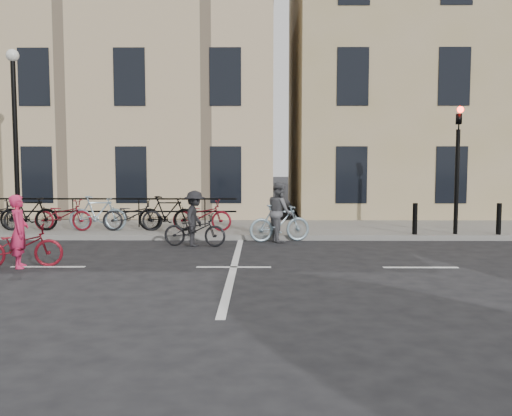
{
  "coord_description": "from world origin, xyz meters",
  "views": [
    {
      "loc": [
        0.6,
        -12.05,
        2.33
      ],
      "look_at": [
        0.46,
        2.04,
        1.1
      ],
      "focal_mm": 40.0,
      "sensor_mm": 36.0,
      "label": 1
    }
  ],
  "objects_px": {
    "traffic_light": "(458,154)",
    "cyclist_pink": "(20,243)",
    "cyclist_dark": "(195,224)",
    "lamp_post": "(15,118)",
    "cyclist_grey": "(280,217)"
  },
  "relations": [
    {
      "from": "traffic_light",
      "to": "cyclist_pink",
      "type": "xyz_separation_m",
      "value": [
        -10.76,
        -4.42,
        -1.91
      ]
    },
    {
      "from": "traffic_light",
      "to": "cyclist_dark",
      "type": "distance_m",
      "value": 7.74
    },
    {
      "from": "cyclist_dark",
      "to": "lamp_post",
      "type": "bearing_deg",
      "value": 82.24
    },
    {
      "from": "traffic_light",
      "to": "cyclist_grey",
      "type": "relative_size",
      "value": 2.16
    },
    {
      "from": "traffic_light",
      "to": "cyclist_grey",
      "type": "xyz_separation_m",
      "value": [
        -5.1,
        -0.54,
        -1.77
      ]
    },
    {
      "from": "lamp_post",
      "to": "cyclist_grey",
      "type": "bearing_deg",
      "value": -4.51
    },
    {
      "from": "lamp_post",
      "to": "cyclist_grey",
      "type": "relative_size",
      "value": 2.92
    },
    {
      "from": "cyclist_grey",
      "to": "cyclist_dark",
      "type": "height_order",
      "value": "cyclist_grey"
    },
    {
      "from": "traffic_light",
      "to": "lamp_post",
      "type": "height_order",
      "value": "lamp_post"
    },
    {
      "from": "traffic_light",
      "to": "lamp_post",
      "type": "distance_m",
      "value": 12.74
    },
    {
      "from": "traffic_light",
      "to": "lamp_post",
      "type": "relative_size",
      "value": 0.74
    },
    {
      "from": "cyclist_pink",
      "to": "traffic_light",
      "type": "bearing_deg",
      "value": -83.7
    },
    {
      "from": "traffic_light",
      "to": "lamp_post",
      "type": "xyz_separation_m",
      "value": [
        -12.7,
        0.06,
        1.04
      ]
    },
    {
      "from": "traffic_light",
      "to": "cyclist_grey",
      "type": "bearing_deg",
      "value": -173.95
    },
    {
      "from": "traffic_light",
      "to": "cyclist_dark",
      "type": "relative_size",
      "value": 2.26
    }
  ]
}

